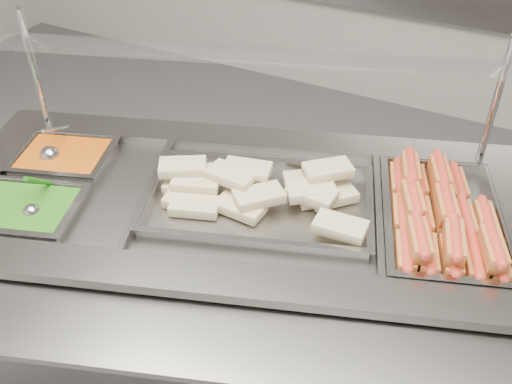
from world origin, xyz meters
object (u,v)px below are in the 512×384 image
at_px(sneeze_guard, 250,59).
at_px(serving_spoon, 33,206).
at_px(steam_counter, 242,293).
at_px(ladle, 50,154).
at_px(pan_hotdogs, 441,225).
at_px(pan_wraps, 259,204).

bearing_deg(sneeze_guard, serving_spoon, -130.16).
height_order(steam_counter, sneeze_guard, sneeze_guard).
bearing_deg(ladle, serving_spoon, -57.08).
relative_size(sneeze_guard, ladle, 8.65).
bearing_deg(ladle, steam_counter, 8.11).
bearing_deg(ladle, pan_hotdogs, 13.21).
bearing_deg(ladle, pan_wraps, 8.96).
relative_size(steam_counter, pan_wraps, 2.65).
height_order(steam_counter, ladle, ladle).
bearing_deg(serving_spoon, ladle, 122.92).
xyz_separation_m(steam_counter, pan_hotdogs, (0.54, 0.18, 0.37)).
xyz_separation_m(steam_counter, pan_wraps, (0.05, 0.02, 0.39)).
bearing_deg(serving_spoon, pan_wraps, 31.42).
xyz_separation_m(sneeze_guard, serving_spoon, (-0.42, -0.50, -0.32)).
height_order(sneeze_guard, pan_wraps, sneeze_guard).
bearing_deg(pan_hotdogs, pan_wraps, -161.09).
bearing_deg(serving_spoon, pan_hotdogs, 25.80).
height_order(sneeze_guard, ladle, sneeze_guard).
xyz_separation_m(ladle, serving_spoon, (0.14, -0.22, 0.00)).
distance_m(pan_wraps, serving_spoon, 0.63).
bearing_deg(sneeze_guard, pan_wraps, -55.75).
height_order(pan_hotdogs, serving_spoon, serving_spoon).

